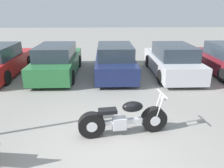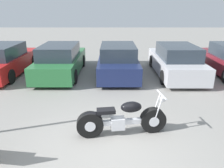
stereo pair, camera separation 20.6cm
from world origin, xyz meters
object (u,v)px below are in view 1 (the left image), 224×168
Objects in this scene: parked_car_navy at (115,61)px; parked_car_silver at (172,61)px; parked_car_green at (57,61)px; motorcycle at (123,119)px.

parked_car_silver is at bearing -2.67° from parked_car_navy.
parked_car_green is 1.00× the size of parked_car_silver.
parked_car_green and parked_car_navy have the same top height.
parked_car_green reaches higher than motorcycle.
motorcycle is 5.70m from parked_car_silver.
parked_car_green is 2.65m from parked_car_navy.
parked_car_green is 5.31m from parked_car_silver.
parked_car_navy is at bearing 0.17° from parked_car_green.
motorcycle is 0.50× the size of parked_car_green.
parked_car_navy is (2.65, 0.01, 0.00)m from parked_car_green.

